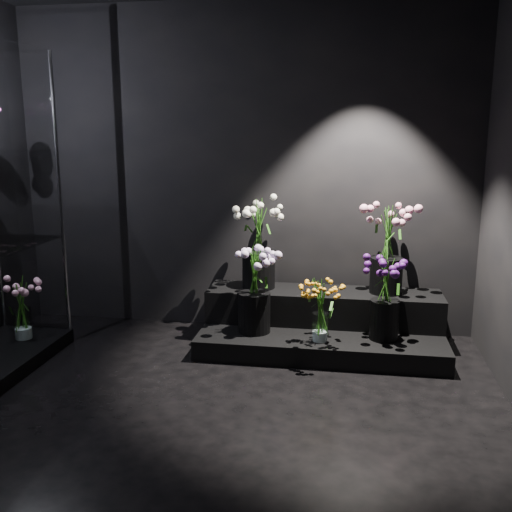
# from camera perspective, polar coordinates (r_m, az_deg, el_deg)

# --- Properties ---
(floor) EXTENTS (4.00, 4.00, 0.00)m
(floor) POSITION_cam_1_polar(r_m,az_deg,el_deg) (3.49, -7.56, -17.51)
(floor) COLOR black
(floor) RESTS_ON ground
(wall_back) EXTENTS (4.00, 0.00, 4.00)m
(wall_back) POSITION_cam_1_polar(r_m,az_deg,el_deg) (4.99, -1.38, 8.50)
(wall_back) COLOR black
(wall_back) RESTS_ON floor
(display_riser) EXTENTS (1.94, 0.86, 0.43)m
(display_riser) POSITION_cam_1_polar(r_m,az_deg,el_deg) (4.77, 6.63, -6.77)
(display_riser) COLOR black
(display_riser) RESTS_ON floor
(bouquet_orange_bells) EXTENTS (0.31, 0.31, 0.51)m
(bouquet_orange_bells) POSITION_cam_1_polar(r_m,az_deg,el_deg) (4.35, 6.47, -5.16)
(bouquet_orange_bells) COLOR white
(bouquet_orange_bells) RESTS_ON display_riser
(bouquet_lilac) EXTENTS (0.45, 0.45, 0.66)m
(bouquet_lilac) POSITION_cam_1_polar(r_m,az_deg,el_deg) (4.50, -0.17, -3.11)
(bouquet_lilac) COLOR black
(bouquet_lilac) RESTS_ON display_riser
(bouquet_purple) EXTENTS (0.42, 0.42, 0.68)m
(bouquet_purple) POSITION_cam_1_polar(r_m,az_deg,el_deg) (4.45, 12.83, -3.33)
(bouquet_purple) COLOR black
(bouquet_purple) RESTS_ON display_riser
(bouquet_cream_roses) EXTENTS (0.48, 0.48, 0.75)m
(bouquet_cream_roses) POSITION_cam_1_polar(r_m,az_deg,el_deg) (4.78, 0.27, 1.72)
(bouquet_cream_roses) COLOR black
(bouquet_cream_roses) RESTS_ON display_riser
(bouquet_pink_roses) EXTENTS (0.46, 0.46, 0.73)m
(bouquet_pink_roses) POSITION_cam_1_polar(r_m,az_deg,el_deg) (4.74, 13.03, 1.08)
(bouquet_pink_roses) COLOR black
(bouquet_pink_roses) RESTS_ON display_riser
(bouquet_case_base_pink) EXTENTS (0.34, 0.34, 0.50)m
(bouquet_case_base_pink) POSITION_cam_1_polar(r_m,az_deg,el_deg) (4.90, -22.42, -4.71)
(bouquet_case_base_pink) COLOR white
(bouquet_case_base_pink) RESTS_ON display_case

